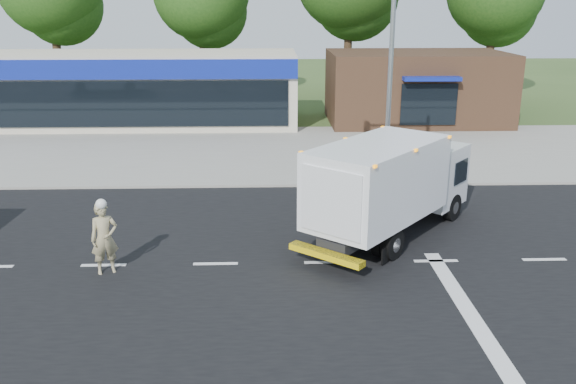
% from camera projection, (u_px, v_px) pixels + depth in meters
% --- Properties ---
extents(ground, '(120.00, 120.00, 0.00)m').
position_uv_depth(ground, '(326.00, 263.00, 16.53)').
color(ground, '#385123').
rests_on(ground, ground).
extents(road_asphalt, '(60.00, 14.00, 0.02)m').
position_uv_depth(road_asphalt, '(326.00, 263.00, 16.53)').
color(road_asphalt, black).
rests_on(road_asphalt, ground).
extents(sidewalk, '(60.00, 2.40, 0.12)m').
position_uv_depth(sidewalk, '(308.00, 177.00, 24.33)').
color(sidewalk, gray).
rests_on(sidewalk, ground).
extents(parking_apron, '(60.00, 9.00, 0.02)m').
position_uv_depth(parking_apron, '(300.00, 145.00, 29.87)').
color(parking_apron, gray).
rests_on(parking_apron, ground).
extents(lane_markings, '(55.20, 7.00, 0.01)m').
position_uv_depth(lane_markings, '(385.00, 284.00, 15.28)').
color(lane_markings, silver).
rests_on(lane_markings, road_asphalt).
extents(ems_box_truck, '(6.02, 6.56, 3.03)m').
position_uv_depth(ems_box_truck, '(390.00, 181.00, 17.83)').
color(ems_box_truck, black).
rests_on(ems_box_truck, ground).
extents(emergency_worker, '(0.82, 0.70, 2.03)m').
position_uv_depth(emergency_worker, '(104.00, 237.00, 15.65)').
color(emergency_worker, tan).
rests_on(emergency_worker, ground).
extents(retail_strip_mall, '(18.00, 6.20, 4.00)m').
position_uv_depth(retail_strip_mall, '(137.00, 88.00, 34.65)').
color(retail_strip_mall, beige).
rests_on(retail_strip_mall, ground).
extents(brown_storefront, '(10.00, 6.70, 4.00)m').
position_uv_depth(brown_storefront, '(416.00, 87.00, 35.18)').
color(brown_storefront, '#382316').
rests_on(brown_storefront, ground).
extents(traffic_signal_pole, '(3.51, 0.25, 8.00)m').
position_uv_depth(traffic_signal_pole, '(374.00, 54.00, 22.36)').
color(traffic_signal_pole, gray).
rests_on(traffic_signal_pole, ground).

